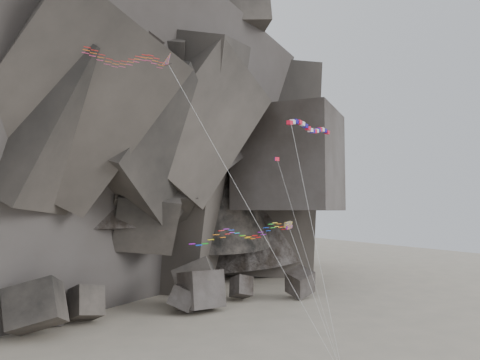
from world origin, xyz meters
TOP-DOWN VIEW (x-y plane):
  - headland at (0.00, 70.00)m, footprint 110.00×70.00m
  - boulder_field at (-2.60, 35.13)m, footprint 70.06×17.77m
  - delta_kite at (-12.78, 5.34)m, footprint 23.19×9.99m
  - banner_kite at (9.15, 3.47)m, footprint 10.26×9.14m
  - parafoil_kite at (-2.61, 1.45)m, footprint 15.18×5.62m
  - pennant_kite at (4.01, 1.77)m, footprint 3.13×6.52m

SIDE VIEW (x-z plane):
  - boulder_field at x=-2.60m, z-range -2.27..7.39m
  - parafoil_kite at x=-2.61m, z-range 8.14..23.30m
  - pennant_kite at x=4.01m, z-range 8.28..30.21m
  - banner_kite at x=9.15m, z-range 13.91..40.06m
  - delta_kite at x=-12.78m, z-range 15.84..47.55m
  - headland at x=0.00m, z-range 0.00..84.00m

